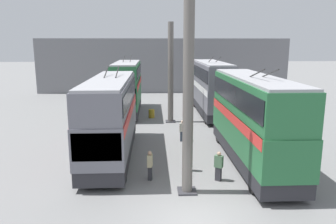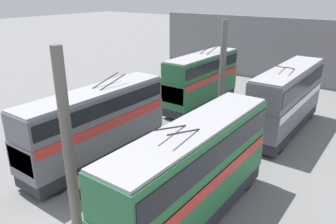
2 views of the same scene
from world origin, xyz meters
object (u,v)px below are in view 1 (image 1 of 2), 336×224
(bus_right_far, at_px, (127,84))
(person_by_left_row, at_px, (219,166))
(person_by_right_row, at_px, (150,165))
(bus_left_near, at_px, (253,115))
(oil_drum, at_px, (152,114))
(bus_left_far, at_px, (211,85))
(bus_right_mid, at_px, (111,113))
(person_aisle_foreground, at_px, (187,157))
(person_aisle_midway, at_px, (182,130))

(bus_right_far, distance_m, person_by_left_row, 18.44)
(person_by_right_row, bearing_deg, person_by_left_row, -176.83)
(person_by_right_row, bearing_deg, bus_left_near, -151.88)
(bus_right_far, distance_m, oil_drum, 4.25)
(bus_left_far, relative_size, oil_drum, 13.70)
(bus_right_mid, distance_m, person_by_left_row, 7.45)
(bus_left_near, bearing_deg, bus_right_mid, 79.91)
(person_aisle_foreground, xyz_separation_m, oil_drum, (13.58, 2.02, -0.43))
(bus_left_far, xyz_separation_m, person_by_left_row, (-16.26, 2.44, -2.15))
(person_aisle_midway, bearing_deg, person_aisle_foreground, -1.81)
(bus_right_mid, relative_size, person_aisle_midway, 6.91)
(bus_left_near, relative_size, person_by_right_row, 7.10)
(bus_right_mid, xyz_separation_m, person_by_right_row, (-3.73, -2.42, -1.99))
(bus_left_near, xyz_separation_m, bus_left_far, (13.75, 0.00, 0.04))
(bus_right_far, relative_size, person_by_left_row, 6.25)
(bus_right_mid, xyz_separation_m, person_aisle_foreground, (-2.61, -4.49, -1.99))
(bus_left_near, bearing_deg, oil_drum, 25.46)
(bus_right_mid, xyz_separation_m, bus_right_far, (13.32, -0.00, 0.13))
(person_aisle_foreground, xyz_separation_m, person_aisle_midway, (5.71, -0.23, -0.01))
(bus_left_far, height_order, person_by_right_row, bus_left_far)
(bus_right_mid, bearing_deg, person_aisle_foreground, -120.24)
(person_by_left_row, distance_m, oil_drum, 15.37)
(person_by_right_row, distance_m, person_by_left_row, 3.55)
(bus_left_near, relative_size, bus_left_far, 1.02)
(bus_left_far, height_order, person_aisle_foreground, bus_left_far)
(bus_left_near, height_order, person_aisle_foreground, bus_left_near)
(person_by_left_row, bearing_deg, person_aisle_midway, 43.68)
(person_by_right_row, bearing_deg, person_aisle_foreground, -144.09)
(person_aisle_foreground, distance_m, person_aisle_midway, 5.71)
(bus_left_near, bearing_deg, person_by_left_row, 135.84)
(bus_left_near, distance_m, bus_right_far, 17.03)
(bus_left_near, distance_m, person_aisle_midway, 6.25)
(bus_left_near, height_order, bus_left_far, bus_left_far)
(bus_right_mid, xyz_separation_m, person_aisle_midway, (3.09, -4.71, -2.00))
(person_aisle_foreground, height_order, person_by_left_row, person_aisle_foreground)
(bus_left_far, bearing_deg, person_by_left_row, 171.48)
(oil_drum, bearing_deg, person_aisle_midway, -164.05)
(bus_left_near, bearing_deg, person_by_right_row, 110.50)
(bus_left_near, height_order, person_by_left_row, bus_left_near)
(person_aisle_foreground, height_order, person_aisle_midway, person_aisle_foreground)
(person_by_left_row, bearing_deg, bus_left_near, -10.42)
(bus_left_near, xyz_separation_m, oil_drum, (12.46, 5.93, -2.53))
(person_by_right_row, bearing_deg, oil_drum, -82.56)
(bus_right_far, bearing_deg, bus_left_near, -150.47)
(bus_left_far, xyz_separation_m, person_by_right_row, (-15.99, 5.98, -2.15))
(bus_left_far, distance_m, bus_right_far, 8.46)
(person_aisle_foreground, bearing_deg, bus_right_mid, 79.12)
(bus_left_far, height_order, person_aisle_midway, bus_left_far)
(bus_left_far, distance_m, person_aisle_midway, 10.11)
(oil_drum, bearing_deg, bus_left_far, -77.67)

